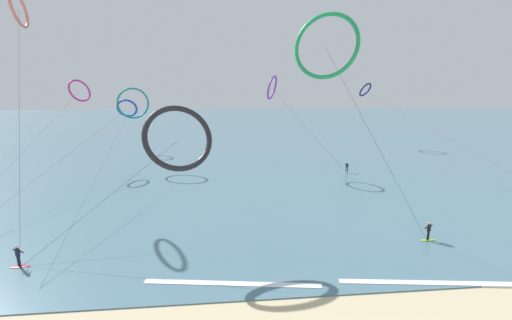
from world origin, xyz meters
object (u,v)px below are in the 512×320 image
Objects in this scene: surfer_ivory at (347,168)px; kite_charcoal at (178,138)px; surfer_lime at (428,232)px; kite_violet at (272,88)px; surfer_crimson at (18,258)px; kite_cobalt at (127,108)px; kite_coral at (19,9)px; kite_emerald at (326,46)px; kite_magenta at (79,91)px; kite_navy at (366,90)px; kite_teal at (133,103)px.

kite_charcoal reaches higher than surfer_ivory.
kite_violet reaches higher than surfer_lime.
kite_violet is at bearing 87.08° from surfer_crimson.
kite_cobalt is 30.02m from kite_coral.
kite_emerald reaches higher than surfer_crimson.
kite_magenta is (-40.29, 30.05, 11.85)m from surfer_lime.
surfer_crimson is 0.05× the size of kite_magenta.
kite_emerald is (-10.57, -20.54, 15.46)m from surfer_ivory.
surfer_crimson is 14.47m from kite_charcoal.
surfer_lime is 51.23m from kite_navy.
kite_charcoal reaches higher than surfer_crimson.
kite_charcoal is (-20.93, 1.20, 8.33)m from surfer_lime.
kite_violet is (22.19, -3.89, 2.48)m from kite_teal.
surfer_lime is at bearing 18.56° from kite_emerald.
kite_cobalt is at bearing 157.93° from kite_emerald.
surfer_lime is at bearing 38.67° from surfer_crimson.
kite_teal is 0.72× the size of kite_cobalt.
kite_magenta reaches higher than kite_teal.
kite_navy reaches higher than surfer_ivory.
kite_charcoal is at bearing 86.29° from kite_teal.
kite_magenta is at bearing 172.39° from kite_emerald.
kite_magenta is at bearing 104.31° from surfer_lime.
surfer_crimson is 34.31m from kite_magenta.
surfer_crimson is at bearing -88.73° from surfer_ivory.
kite_emerald is at bearing 45.42° from surfer_crimson.
kite_magenta reaches higher than kite_navy.
kite_emerald reaches higher than kite_teal.
surfer_crimson is 1.00× the size of surfer_lime.
kite_cobalt is (-37.52, 44.52, 8.28)m from surfer_lime.
kite_violet reaches higher than kite_charcoal.
surfer_ivory is 32.40m from kite_charcoal.
kite_navy is (13.08, 24.62, 11.99)m from surfer_ivory.
kite_coral is at bearing 119.59° from kite_charcoal.
surfer_ivory is 44.04m from kite_magenta.
kite_teal is at bearing 125.93° from surfer_crimson.
kite_navy is at bearing 155.26° from kite_violet.
kite_magenta is at bearing 140.53° from surfer_crimson.
kite_coral is at bearing -50.00° from kite_violet.
kite_violet reaches higher than surfer_crimson.
kite_emerald is at bearing 26.45° from kite_violet.
surfer_crimson is at bearing 171.15° from kite_charcoal.
kite_teal is at bearing -14.94° from kite_navy.
kite_violet is 32.87m from kite_coral.
kite_teal is (-32.17, 30.04, 9.85)m from surfer_lime.
kite_charcoal is at bearing -80.00° from surfer_ivory.
kite_emerald is at bearing 26.84° from kite_navy.
surfer_lime is 18.07m from kite_emerald.
surfer_crimson is 41.78m from surfer_ivory.
surfer_crimson and surfer_lime have the same top height.
kite_charcoal is (-35.55, -46.42, -3.65)m from kite_navy.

